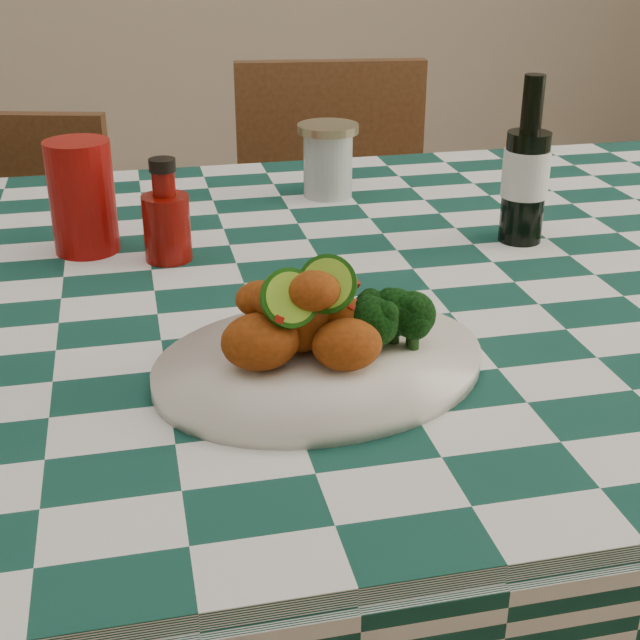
{
  "coord_description": "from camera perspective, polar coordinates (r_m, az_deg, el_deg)",
  "views": [
    {
      "loc": [
        -0.12,
        -0.95,
        1.18
      ],
      "look_at": [
        0.04,
        -0.23,
        0.84
      ],
      "focal_mm": 50.0,
      "sensor_mm": 36.0,
      "label": 1
    }
  ],
  "objects": [
    {
      "name": "dining_table",
      "position": [
        1.24,
        -4.22,
        -14.63
      ],
      "size": [
        1.66,
        1.06,
        0.79
      ],
      "primitive_type": null,
      "color": "#124036",
      "rests_on": "ground"
    },
    {
      "name": "plate",
      "position": [
        0.83,
        0.0,
        -2.88
      ],
      "size": [
        0.36,
        0.31,
        0.02
      ],
      "primitive_type": null,
      "rotation": [
        0.0,
        0.0,
        0.22
      ],
      "color": "silver",
      "rests_on": "dining_table"
    },
    {
      "name": "fried_chicken_pile",
      "position": [
        0.81,
        -0.55,
        0.31
      ],
      "size": [
        0.13,
        0.1,
        0.09
      ],
      "primitive_type": null,
      "color": "#9B3E0F",
      "rests_on": "plate"
    },
    {
      "name": "broccoli_side",
      "position": [
        0.84,
        4.77,
        0.12
      ],
      "size": [
        0.07,
        0.07,
        0.05
      ],
      "primitive_type": null,
      "color": "black",
      "rests_on": "plate"
    },
    {
      "name": "red_tumbler",
      "position": [
        1.15,
        -14.98,
        7.61
      ],
      "size": [
        0.08,
        0.08,
        0.14
      ],
      "primitive_type": "cylinder",
      "rotation": [
        0.0,
        0.0,
        0.0
      ],
      "color": "#900B07",
      "rests_on": "dining_table"
    },
    {
      "name": "ketchup_bottle",
      "position": [
        1.1,
        -9.85,
        6.93
      ],
      "size": [
        0.06,
        0.06,
        0.13
      ],
      "primitive_type": null,
      "rotation": [
        0.0,
        0.0,
        0.12
      ],
      "color": "#6F0A05",
      "rests_on": "dining_table"
    },
    {
      "name": "mason_jar",
      "position": [
        1.34,
        0.51,
        10.18
      ],
      "size": [
        0.1,
        0.1,
        0.11
      ],
      "primitive_type": null,
      "rotation": [
        0.0,
        0.0,
        0.18
      ],
      "color": "#B2BCBA",
      "rests_on": "dining_table"
    },
    {
      "name": "beer_bottle",
      "position": [
        1.16,
        13.11,
        9.9
      ],
      "size": [
        0.07,
        0.07,
        0.21
      ],
      "primitive_type": null,
      "rotation": [
        0.0,
        0.0,
        -0.26
      ],
      "color": "black",
      "rests_on": "dining_table"
    },
    {
      "name": "wooden_chair_left",
      "position": [
        1.82,
        -19.5,
        -1.63
      ],
      "size": [
        0.46,
        0.48,
        0.82
      ],
      "primitive_type": null,
      "rotation": [
        0.0,
        0.0,
        -0.26
      ],
      "color": "#472814",
      "rests_on": "ground"
    },
    {
      "name": "wooden_chair_right",
      "position": [
        1.88,
        1.16,
        1.94
      ],
      "size": [
        0.46,
        0.47,
        0.89
      ],
      "primitive_type": null,
      "rotation": [
        0.0,
        0.0,
        -0.13
      ],
      "color": "#472814",
      "rests_on": "ground"
    }
  ]
}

